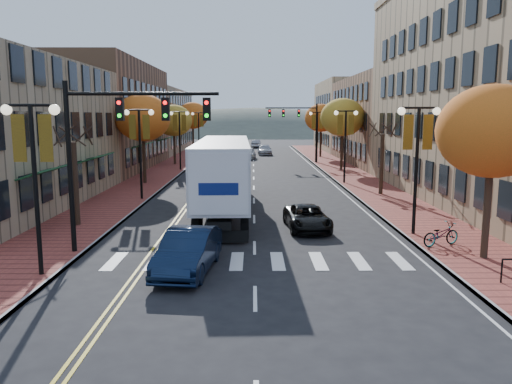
{
  "coord_description": "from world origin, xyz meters",
  "views": [
    {
      "loc": [
        -0.06,
        -16.9,
        5.67
      ],
      "look_at": [
        0.07,
        5.57,
        2.2
      ],
      "focal_mm": 35.0,
      "sensor_mm": 36.0,
      "label": 1
    }
  ],
  "objects_px": {
    "semi_truck": "(224,169)",
    "navy_sedan": "(188,251)",
    "bicycle": "(441,234)",
    "black_suv": "(307,218)"
  },
  "relations": [
    {
      "from": "navy_sedan",
      "to": "bicycle",
      "type": "bearing_deg",
      "value": 23.18
    },
    {
      "from": "navy_sedan",
      "to": "black_suv",
      "type": "distance_m",
      "value": 8.5
    },
    {
      "from": "semi_truck",
      "to": "navy_sedan",
      "type": "height_order",
      "value": "semi_truck"
    },
    {
      "from": "semi_truck",
      "to": "black_suv",
      "type": "bearing_deg",
      "value": -49.79
    },
    {
      "from": "bicycle",
      "to": "black_suv",
      "type": "bearing_deg",
      "value": 31.11
    },
    {
      "from": "black_suv",
      "to": "bicycle",
      "type": "relative_size",
      "value": 2.3
    },
    {
      "from": "black_suv",
      "to": "bicycle",
      "type": "distance_m",
      "value": 6.5
    },
    {
      "from": "semi_truck",
      "to": "bicycle",
      "type": "relative_size",
      "value": 9.1
    },
    {
      "from": "semi_truck",
      "to": "navy_sedan",
      "type": "bearing_deg",
      "value": -94.76
    },
    {
      "from": "black_suv",
      "to": "navy_sedan",
      "type": "bearing_deg",
      "value": -130.34
    }
  ]
}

